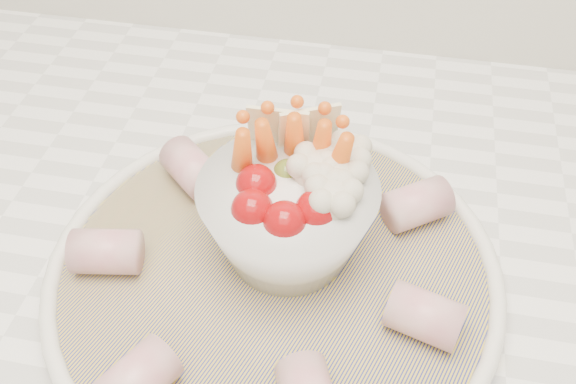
# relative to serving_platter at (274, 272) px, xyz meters

# --- Properties ---
(serving_platter) EXTENTS (0.42, 0.42, 0.02)m
(serving_platter) POSITION_rel_serving_platter_xyz_m (0.00, 0.00, 0.00)
(serving_platter) COLOR navy
(serving_platter) RESTS_ON kitchen_counter
(veggie_bowl) EXTENTS (0.13, 0.13, 0.11)m
(veggie_bowl) POSITION_rel_serving_platter_xyz_m (0.01, 0.02, 0.05)
(veggie_bowl) COLOR white
(veggie_bowl) RESTS_ON serving_platter
(cured_meat_rolls) EXTENTS (0.28, 0.29, 0.03)m
(cured_meat_rolls) POSITION_rel_serving_platter_xyz_m (-0.00, 0.00, 0.02)
(cured_meat_rolls) COLOR #BF5769
(cured_meat_rolls) RESTS_ON serving_platter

